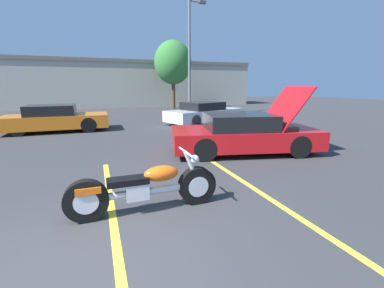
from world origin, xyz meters
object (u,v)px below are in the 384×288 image
at_px(light_pole, 191,54).
at_px(parked_car_right_row, 205,113).
at_px(tree_background, 173,63).
at_px(motorcycle, 145,188).
at_px(parked_car_left_row, 56,119).
at_px(show_car_hood_open, 244,133).

height_order(light_pole, parked_car_right_row, light_pole).
height_order(light_pole, tree_background, light_pole).
xyz_separation_m(motorcycle, parked_car_left_row, (-2.42, 9.01, 0.17)).
relative_size(show_car_hood_open, parked_car_right_row, 0.97).
height_order(motorcycle, parked_car_left_row, parked_car_left_row).
relative_size(light_pole, parked_car_left_row, 1.70).
relative_size(motorcycle, parked_car_left_row, 0.56).
distance_m(motorcycle, parked_car_left_row, 9.33).
xyz_separation_m(parked_car_left_row, parked_car_right_row, (7.37, 0.16, -0.02)).
xyz_separation_m(motorcycle, parked_car_right_row, (4.95, 9.17, 0.15)).
bearing_deg(light_pole, show_car_hood_open, -100.62).
bearing_deg(motorcycle, parked_car_right_row, 61.80).
distance_m(show_car_hood_open, parked_car_left_row, 8.61).
distance_m(tree_background, parked_car_left_row, 13.07).
distance_m(light_pole, parked_car_right_row, 5.18).
distance_m(tree_background, motorcycle, 19.76).
distance_m(light_pole, tree_background, 5.62).
height_order(parked_car_left_row, parked_car_right_row, parked_car_left_row).
height_order(tree_background, parked_car_right_row, tree_background).
bearing_deg(light_pole, tree_background, 85.81).
bearing_deg(parked_car_left_row, motorcycle, -74.75).
relative_size(motorcycle, show_car_hood_open, 0.52).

